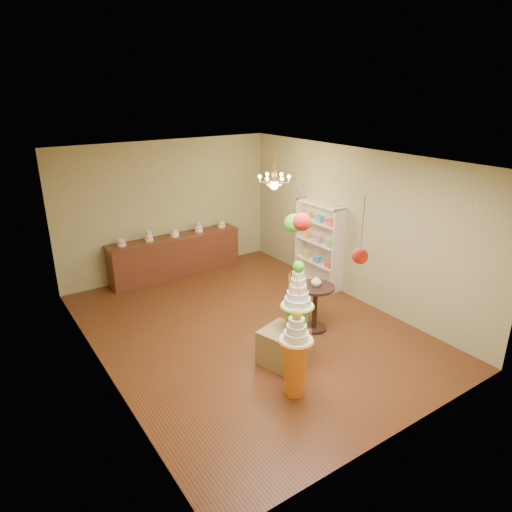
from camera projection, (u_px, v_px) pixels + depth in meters
floor at (248, 328)px, 8.16m from camera, size 6.50×6.50×0.00m
ceiling at (247, 159)px, 7.11m from camera, size 6.50×6.50×0.00m
wall_back at (168, 209)px, 10.15m from camera, size 5.00×0.04×3.00m
wall_front at (405, 330)px, 5.11m from camera, size 5.00×0.04×3.00m
wall_left at (96, 283)px, 6.32m from camera, size 0.04×6.50×3.00m
wall_right at (354, 225)px, 8.94m from camera, size 0.04×6.50×3.00m
pedestal_green at (297, 320)px, 7.03m from camera, size 0.56×0.56×1.66m
pedestal_orange at (295, 360)px, 6.24m from camera, size 0.46×0.46×1.33m
burlap_riser at (283, 347)px, 7.05m from camera, size 0.77×0.77×0.56m
sideboard at (176, 255)px, 10.29m from camera, size 3.04×0.54×1.16m
shelving_unit at (319, 244)px, 9.69m from camera, size 0.33×1.20×1.80m
round_table at (315, 301)px, 7.95m from camera, size 0.81×0.81×0.84m
vase at (316, 281)px, 7.81m from camera, size 0.23×0.23×0.19m
pom_red_left at (302, 222)px, 5.50m from camera, size 0.22×0.22×0.59m
pom_green_mid at (293, 223)px, 6.22m from camera, size 0.26×0.26×0.82m
pom_red_right at (360, 256)px, 5.00m from camera, size 0.18×0.18×0.78m
chandelier at (274, 182)px, 8.87m from camera, size 0.85×0.85×0.85m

